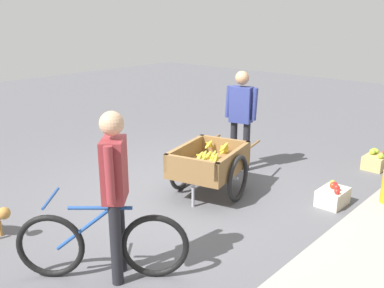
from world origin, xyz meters
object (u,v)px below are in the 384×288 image
Objects in this scene: fruit_cart at (209,165)px; apple_crate at (333,196)px; cyclist_person at (115,182)px; vendor_person at (241,112)px; bicycle at (102,244)px; mixed_fruit_crate at (376,161)px.

fruit_cart is 1.71m from apple_crate.
fruit_cart is at bearing -163.35° from cyclist_person.
vendor_person is 3.65× the size of apple_crate.
bicycle is 0.66m from cyclist_person.
fruit_cart is 4.05× the size of mixed_fruit_crate.
vendor_person is 1.26× the size of bicycle.
apple_crate is at bearing 119.73° from fruit_cart.
bicycle is 3.21m from apple_crate.
vendor_person is 2.40m from mixed_fruit_crate.
fruit_cart is at bearing -27.33° from mixed_fruit_crate.
cyclist_person reaches higher than mixed_fruit_crate.
apple_crate is at bearing 2.89° from mixed_fruit_crate.
cyclist_person reaches higher than fruit_cart.
apple_crate is (-0.83, 1.46, -0.32)m from fruit_cart.
mixed_fruit_crate is (-1.53, 1.64, -0.83)m from vendor_person.
mixed_fruit_crate is at bearing 170.16° from bicycle.
mixed_fruit_crate is at bearing 152.67° from fruit_cart.
bicycle is at bearing 13.47° from vendor_person.
cyclist_person reaches higher than vendor_person.
mixed_fruit_crate is at bearing 171.28° from cyclist_person.
cyclist_person is at bearing -15.55° from apple_crate.
bicycle is at bearing -17.02° from apple_crate.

